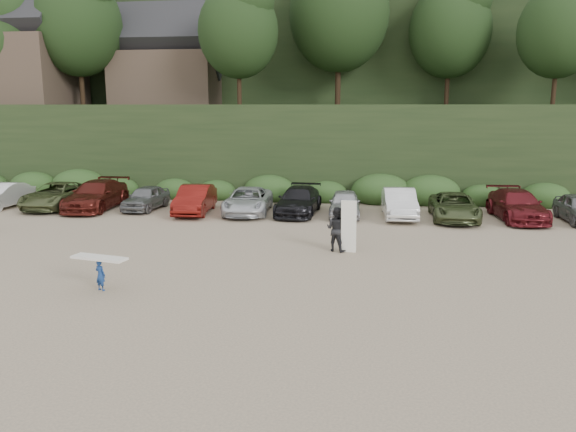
# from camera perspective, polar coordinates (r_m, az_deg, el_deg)

# --- Properties ---
(ground) EXTENTS (120.00, 120.00, 0.00)m
(ground) POSITION_cam_1_polar(r_m,az_deg,el_deg) (21.43, -2.32, -4.92)
(ground) COLOR tan
(ground) RESTS_ON ground
(hillside_backdrop) EXTENTS (90.00, 41.50, 28.00)m
(hillside_backdrop) POSITION_cam_1_polar(r_m,az_deg,el_deg) (56.58, 4.02, 16.49)
(hillside_backdrop) COLOR black
(hillside_backdrop) RESTS_ON ground
(parked_cars) EXTENTS (37.04, 5.72, 1.64)m
(parked_cars) POSITION_cam_1_polar(r_m,az_deg,el_deg) (31.44, -4.58, 1.63)
(parked_cars) COLOR silver
(parked_cars) RESTS_ON ground
(child_surfer) EXTENTS (1.96, 0.91, 1.14)m
(child_surfer) POSITION_cam_1_polar(r_m,az_deg,el_deg) (19.25, -18.57, -4.98)
(child_surfer) COLOR navy
(child_surfer) RESTS_ON ground
(adult_surfer) EXTENTS (1.38, 1.02, 2.19)m
(adult_surfer) POSITION_cam_1_polar(r_m,az_deg,el_deg) (23.18, 5.06, -1.31)
(adult_surfer) COLOR black
(adult_surfer) RESTS_ON ground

